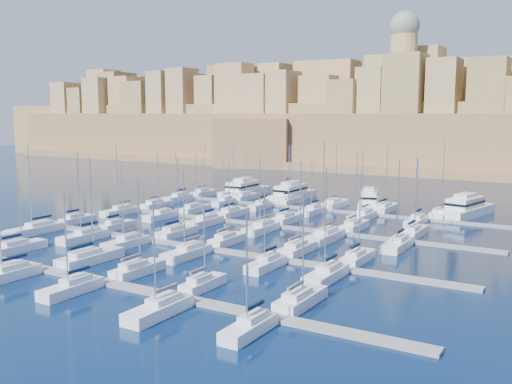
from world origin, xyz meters
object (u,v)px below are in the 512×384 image
Objects in this scene: motor_yacht_a at (244,190)px; motor_yacht_b at (292,194)px; sailboat_2 at (90,258)px; motor_yacht_d at (466,208)px; motor_yacht_c at (369,201)px; sailboat_4 at (203,284)px.

motor_yacht_a is 14.55m from motor_yacht_b.
sailboat_2 is at bearing -87.87° from motor_yacht_b.
motor_yacht_a and motor_yacht_b have the same top height.
motor_yacht_a is 1.01× the size of motor_yacht_d.
motor_yacht_d is at bearing 4.35° from motor_yacht_c.
motor_yacht_c is at bearing -175.65° from motor_yacht_d.
motor_yacht_d is (42.43, 0.08, -0.00)m from motor_yacht_b.
sailboat_2 is 72.20m from motor_yacht_a.
sailboat_2 is 1.07× the size of motor_yacht_c.
motor_yacht_c is at bearing -4.21° from motor_yacht_b.
motor_yacht_a is 56.97m from motor_yacht_d.
sailboat_2 is 0.87× the size of motor_yacht_d.
sailboat_2 is at bearing -119.75° from motor_yacht_d.
motor_yacht_c is (-3.52, 69.78, 1.02)m from sailboat_4.
sailboat_4 is at bearing -87.11° from motor_yacht_c.
sailboat_4 is at bearing -104.04° from motor_yacht_d.
motor_yacht_a and motor_yacht_c have the same top height.
sailboat_4 is 0.66× the size of motor_yacht_b.
sailboat_4 reaches higher than motor_yacht_d.
motor_yacht_b is at bearing 92.13° from sailboat_2.
sailboat_2 is 70.55m from motor_yacht_c.
motor_yacht_a is (-17.13, 70.13, 0.95)m from sailboat_2.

